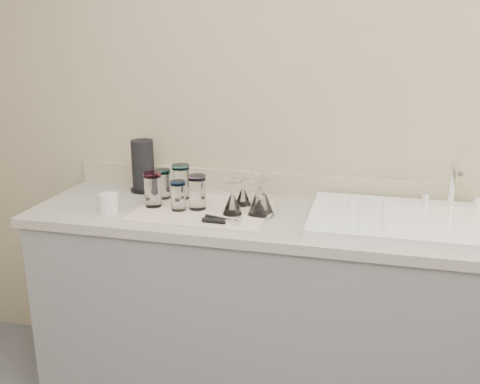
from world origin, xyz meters
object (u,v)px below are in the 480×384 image
(tumbler_cyan, at_px, (181,181))
(can_opener, at_px, (223,221))
(tumbler_teal, at_px, (163,184))
(goblet_front_left, at_px, (232,202))
(tumbler_blue, at_px, (178,195))
(goblet_extra, at_px, (263,202))
(goblet_back_right, at_px, (260,193))
(goblet_front_right, at_px, (257,204))
(white_mug, at_px, (108,203))
(paper_towel_roll, at_px, (143,166))
(tumbler_magenta, at_px, (153,189))
(sink_unit, at_px, (418,221))
(tumbler_lavender, at_px, (197,192))
(goblet_back_left, at_px, (243,195))

(tumbler_cyan, relative_size, can_opener, 0.95)
(tumbler_teal, xyz_separation_m, goblet_front_left, (0.35, -0.14, -0.02))
(tumbler_blue, bearing_deg, tumbler_cyan, 106.08)
(goblet_extra, bearing_deg, tumbler_blue, -175.38)
(goblet_back_right, distance_m, goblet_front_right, 0.14)
(goblet_back_right, height_order, white_mug, goblet_back_right)
(white_mug, bearing_deg, tumbler_cyan, 45.70)
(tumbler_teal, height_order, paper_towel_roll, paper_towel_roll)
(goblet_extra, bearing_deg, can_opener, -133.09)
(tumbler_teal, xyz_separation_m, tumbler_blue, (0.12, -0.14, -0.00))
(tumbler_cyan, relative_size, goblet_extra, 0.93)
(paper_towel_roll, bearing_deg, tumbler_blue, -43.38)
(tumbler_teal, distance_m, can_opener, 0.43)
(goblet_front_right, xyz_separation_m, goblet_extra, (0.02, 0.00, 0.01))
(white_mug, height_order, paper_towel_roll, paper_towel_roll)
(tumbler_magenta, xyz_separation_m, white_mug, (-0.16, -0.10, -0.04))
(goblet_front_right, distance_m, can_opener, 0.18)
(tumbler_teal, bearing_deg, white_mug, -125.02)
(tumbler_blue, height_order, goblet_front_right, goblet_front_right)
(goblet_front_left, height_order, goblet_extra, goblet_extra)
(sink_unit, bearing_deg, paper_towel_roll, 171.47)
(tumbler_lavender, relative_size, goblet_front_right, 1.06)
(tumbler_teal, bearing_deg, can_opener, -36.33)
(goblet_back_left, height_order, goblet_front_right, goblet_front_right)
(goblet_back_right, distance_m, paper_towel_roll, 0.59)
(goblet_front_right, bearing_deg, white_mug, -170.49)
(sink_unit, bearing_deg, goblet_back_left, 174.99)
(tumbler_teal, xyz_separation_m, white_mug, (-0.15, -0.22, -0.03))
(tumbler_cyan, xyz_separation_m, can_opener, (0.27, -0.27, -0.07))
(goblet_back_left, xyz_separation_m, goblet_front_left, (-0.01, -0.13, 0.01))
(tumbler_lavender, bearing_deg, sink_unit, 2.32)
(tumbler_teal, height_order, can_opener, tumbler_teal)
(goblet_back_left, height_order, white_mug, goblet_back_left)
(sink_unit, distance_m, tumbler_magenta, 1.08)
(tumbler_cyan, height_order, tumbler_lavender, tumbler_cyan)
(tumbler_cyan, height_order, white_mug, tumbler_cyan)
(goblet_back_left, height_order, can_opener, goblet_back_left)
(tumbler_teal, height_order, tumbler_cyan, tumbler_cyan)
(white_mug, bearing_deg, tumbler_blue, 15.63)
(goblet_front_left, height_order, white_mug, goblet_front_left)
(tumbler_lavender, xyz_separation_m, goblet_front_left, (0.16, -0.03, -0.02))
(goblet_extra, bearing_deg, goblet_front_right, -168.93)
(paper_towel_roll, bearing_deg, tumbler_magenta, -57.78)
(tumbler_blue, distance_m, goblet_back_left, 0.28)
(tumbler_teal, xyz_separation_m, goblet_front_right, (0.45, -0.12, -0.02))
(tumbler_blue, height_order, can_opener, tumbler_blue)
(paper_towel_roll, bearing_deg, white_mug, -92.04)
(can_opener, bearing_deg, sink_unit, 13.82)
(goblet_front_right, height_order, paper_towel_roll, paper_towel_roll)
(goblet_back_left, distance_m, can_opener, 0.25)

